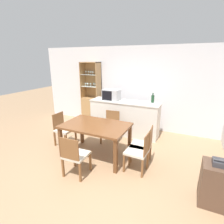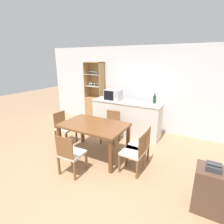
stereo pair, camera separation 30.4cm
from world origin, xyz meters
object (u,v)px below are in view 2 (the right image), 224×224
object	(u,v)px
dining_chair_head_far	(111,127)
dining_chair_head_near	(71,154)
microwave	(113,95)
wine_bottle	(155,99)
telephone	(214,167)
dining_table	(94,128)
display_cabinet	(95,104)
dining_chair_side_left_far	(64,128)
side_cabinet	(216,192)
dining_chair_side_right_near	(135,152)
dining_chair_side_right_far	(140,146)

from	to	relation	value
dining_chair_head_far	dining_chair_head_near	size ratio (longest dim) A/B	1.00
microwave	wine_bottle	bearing A→B (deg)	9.40
dining_chair_head_far	telephone	size ratio (longest dim) A/B	4.22
dining_table	wine_bottle	bearing A→B (deg)	61.42
display_cabinet	dining_chair_head_near	distance (m)	3.04
dining_chair_side_left_far	dining_chair_head_far	bearing A→B (deg)	123.94
display_cabinet	side_cabinet	world-z (taller)	display_cabinet
display_cabinet	side_cabinet	xyz separation A→B (m)	(3.73, -2.43, -0.27)
dining_chair_head_far	side_cabinet	world-z (taller)	dining_chair_head_far
dining_chair_head_far	telephone	world-z (taller)	dining_chair_head_far
dining_chair_head_far	dining_chair_side_right_near	bearing A→B (deg)	133.98
dining_chair_side_right_near	side_cabinet	xyz separation A→B (m)	(1.39, -0.33, -0.08)
dining_chair_head_far	microwave	xyz separation A→B (m)	(-0.28, 0.65, 0.73)
dining_chair_side_right_far	microwave	xyz separation A→B (m)	(-1.34, 1.30, 0.73)
side_cabinet	dining_table	bearing A→B (deg)	168.99
display_cabinet	dining_chair_side_right_far	distance (m)	2.96
dining_table	dining_chair_head_near	bearing A→B (deg)	-89.87
dining_chair_side_right_near	dining_chair_head_near	xyz separation A→B (m)	(-1.05, -0.65, 0.00)
wine_bottle	telephone	xyz separation A→B (m)	(1.46, -2.11, -0.38)
display_cabinet	wine_bottle	world-z (taller)	display_cabinet
dining_chair_side_left_far	microwave	world-z (taller)	microwave
dining_chair_head_far	telephone	bearing A→B (deg)	147.25
dining_table	side_cabinet	bearing A→B (deg)	-11.01
dining_chair_head_far	dining_chair_side_left_far	bearing A→B (deg)	27.34
dining_chair_head_near	telephone	distance (m)	2.40
dining_table	microwave	xyz separation A→B (m)	(-0.29, 1.44, 0.48)
display_cabinet	dining_chair_head_far	world-z (taller)	display_cabinet
dining_chair_side_right_far	microwave	distance (m)	2.00
dining_chair_side_left_far	display_cabinet	bearing A→B (deg)	-170.35
dining_chair_side_right_near	side_cabinet	bearing A→B (deg)	-100.85
dining_chair_side_right_far	wine_bottle	size ratio (longest dim) A/B	3.08
display_cabinet	wine_bottle	size ratio (longest dim) A/B	7.64
display_cabinet	side_cabinet	bearing A→B (deg)	-33.01
microwave	dining_chair_head_near	bearing A→B (deg)	-82.63
dining_table	side_cabinet	world-z (taller)	dining_table
dining_chair_side_right_near	microwave	distance (m)	2.20
dining_chair_side_right_far	dining_chair_head_far	xyz separation A→B (m)	(-1.06, 0.65, 0.00)
dining_chair_side_left_far	wine_bottle	bearing A→B (deg)	129.69
dining_chair_side_right_far	telephone	xyz separation A→B (m)	(1.30, -0.62, 0.30)
dining_chair_side_right_far	display_cabinet	bearing A→B (deg)	48.00
dining_chair_side_right_near	wine_bottle	size ratio (longest dim) A/B	3.08
wine_bottle	dining_chair_head_far	bearing A→B (deg)	-136.69
dining_table	telephone	size ratio (longest dim) A/B	7.39
dining_chair_side_right_near	dining_chair_head_far	world-z (taller)	same
microwave	wine_bottle	world-z (taller)	microwave
side_cabinet	dining_chair_side_right_near	bearing A→B (deg)	166.57
dining_chair_side_left_far	wine_bottle	world-z (taller)	wine_bottle
dining_table	dining_chair_side_right_far	world-z (taller)	dining_chair_side_right_far
wine_bottle	side_cabinet	size ratio (longest dim) A/B	0.40
dining_chair_head_far	microwave	size ratio (longest dim) A/B	1.72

